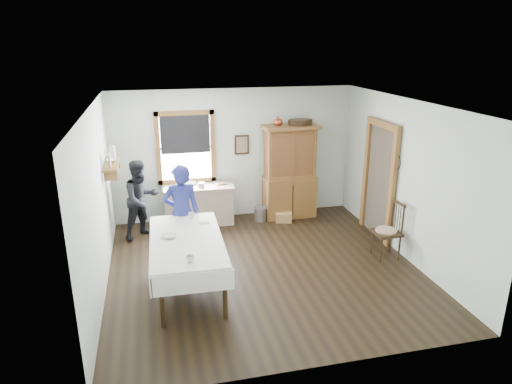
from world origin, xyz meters
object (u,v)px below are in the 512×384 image
woman_blue (182,217)px  figure_dark (142,202)px  work_counter (199,205)px  spindle_chair (387,230)px  china_hutch (290,172)px  dining_table (188,264)px  wicker_basket (284,217)px  pail (260,214)px

woman_blue → figure_dark: size_ratio=1.11×
work_counter → spindle_chair: (2.98, -2.25, 0.10)m
china_hutch → spindle_chair: bearing=-66.7°
work_counter → dining_table: 2.60m
spindle_chair → work_counter: bearing=139.8°
figure_dark → work_counter: bearing=-13.9°
wicker_basket → woman_blue: bearing=-150.5°
pail → woman_blue: size_ratio=0.17×
spindle_chair → china_hutch: bearing=112.1°
work_counter → wicker_basket: bearing=-7.6°
dining_table → wicker_basket: bearing=46.1°
dining_table → pail: size_ratio=7.65×
wicker_basket → figure_dark: size_ratio=0.24×
spindle_chair → woman_blue: size_ratio=0.65×
spindle_chair → pail: size_ratio=3.72×
dining_table → woman_blue: woman_blue is taller
china_hutch → dining_table: (-2.38, -2.56, -0.57)m
work_counter → pail: bearing=-3.1°
dining_table → pail: (1.72, 2.44, -0.28)m
work_counter → wicker_basket: size_ratio=4.24×
dining_table → figure_dark: size_ratio=1.48×
china_hutch → pail: size_ratio=7.24×
wicker_basket → woman_blue: 2.58m
spindle_chair → wicker_basket: (-1.26, 1.95, -0.41)m
pail → wicker_basket: (0.46, -0.18, -0.04)m
china_hutch → pail: china_hutch is taller
work_counter → spindle_chair: size_ratio=1.40×
spindle_chair → dining_table: bearing=-177.9°
work_counter → figure_dark: (-1.12, -0.40, 0.30)m
china_hutch → spindle_chair: size_ratio=1.95×
work_counter → pail: work_counter is taller
wicker_basket → woman_blue: (-2.17, -1.23, 0.68)m
spindle_chair → wicker_basket: bearing=119.8°
work_counter → figure_dark: bearing=-158.3°
china_hutch → pail: 1.08m
pail → wicker_basket: pail is taller
dining_table → wicker_basket: size_ratio=6.24×
dining_table → figure_dark: figure_dark is taller
pail → figure_dark: figure_dark is taller
spindle_chair → pail: bearing=125.7°
figure_dark → dining_table: bearing=-106.5°
wicker_basket → dining_table: bearing=-133.9°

